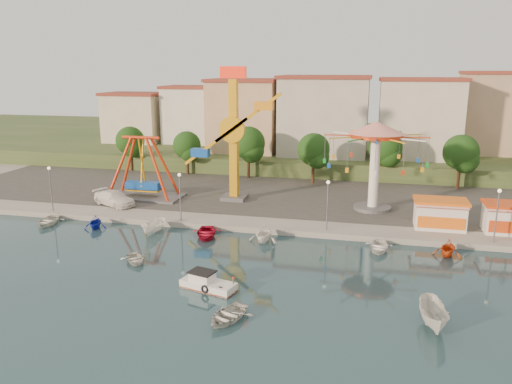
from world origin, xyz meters
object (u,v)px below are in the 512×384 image
(skiff, at_px, (434,316))
(rowboat_a, at_px, (135,259))
(kamikaze_tower, at_px, (237,139))
(cabin_motorboat, at_px, (207,284))
(van, at_px, (114,198))
(pirate_ship_ride, at_px, (142,169))
(wave_swinger, at_px, (376,146))

(skiff, bearing_deg, rowboat_a, 161.83)
(kamikaze_tower, xyz_separation_m, cabin_motorboat, (4.28, -24.63, -7.98))
(skiff, bearing_deg, van, 144.36)
(pirate_ship_ride, distance_m, skiff, 41.80)
(kamikaze_tower, bearing_deg, van, -157.79)
(van, bearing_deg, cabin_motorboat, -111.83)
(kamikaze_tower, distance_m, wave_swinger, 16.72)
(pirate_ship_ride, bearing_deg, rowboat_a, -66.72)
(pirate_ship_ride, relative_size, wave_swinger, 0.86)
(kamikaze_tower, xyz_separation_m, rowboat_a, (-3.78, -20.82, -8.07))
(skiff, relative_size, van, 0.75)
(kamikaze_tower, distance_m, skiff, 34.89)
(rowboat_a, relative_size, van, 0.52)
(wave_swinger, bearing_deg, cabin_motorboat, -117.23)
(pirate_ship_ride, distance_m, cabin_motorboat, 28.62)
(rowboat_a, bearing_deg, van, 84.84)
(wave_swinger, xyz_separation_m, rowboat_a, (-20.50, -20.36, -7.87))
(kamikaze_tower, relative_size, wave_swinger, 1.42)
(pirate_ship_ride, bearing_deg, van, -114.09)
(kamikaze_tower, height_order, rowboat_a, kamikaze_tower)
(skiff, distance_m, van, 40.83)
(kamikaze_tower, height_order, wave_swinger, kamikaze_tower)
(cabin_motorboat, distance_m, rowboat_a, 8.92)
(skiff, height_order, van, van)
(rowboat_a, bearing_deg, kamikaze_tower, 40.53)
(kamikaze_tower, relative_size, rowboat_a, 5.31)
(pirate_ship_ride, distance_m, kamikaze_tower, 12.82)
(pirate_ship_ride, xyz_separation_m, skiff, (33.03, -25.38, -3.54))
(wave_swinger, height_order, rowboat_a, wave_swinger)
(cabin_motorboat, distance_m, van, 26.32)
(rowboat_a, bearing_deg, skiff, -52.93)
(cabin_motorboat, xyz_separation_m, rowboat_a, (-8.06, 3.82, -0.09))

